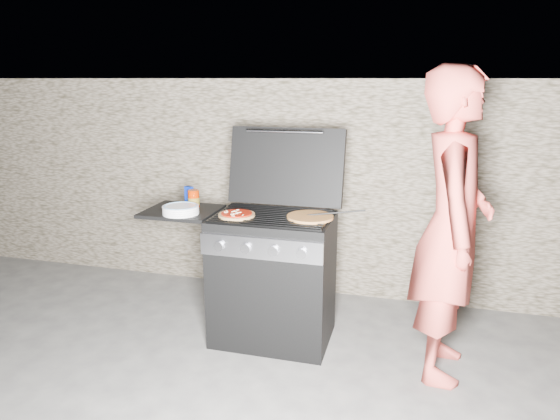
% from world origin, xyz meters
% --- Properties ---
extents(ground, '(50.00, 50.00, 0.00)m').
position_xyz_m(ground, '(0.00, 0.00, 0.00)').
color(ground, '#474544').
extents(stone_wall, '(8.00, 0.35, 1.80)m').
position_xyz_m(stone_wall, '(0.00, 1.05, 0.90)').
color(stone_wall, gray).
rests_on(stone_wall, ground).
extents(gas_grill, '(1.34, 0.79, 0.91)m').
position_xyz_m(gas_grill, '(-0.25, 0.00, 0.46)').
color(gas_grill, black).
rests_on(gas_grill, ground).
extents(pizza_topped, '(0.31, 0.31, 0.03)m').
position_xyz_m(pizza_topped, '(-0.23, -0.09, 0.92)').
color(pizza_topped, '#B98242').
rests_on(pizza_topped, gas_grill).
extents(pizza_plain, '(0.36, 0.36, 0.02)m').
position_xyz_m(pizza_plain, '(0.26, -0.01, 0.92)').
color(pizza_plain, '#E9A64D').
rests_on(pizza_plain, gas_grill).
extents(sauce_jar, '(0.10, 0.10, 0.12)m').
position_xyz_m(sauce_jar, '(-0.62, 0.10, 0.96)').
color(sauce_jar, '#A12200').
rests_on(sauce_jar, gas_grill).
extents(blue_carton, '(0.07, 0.05, 0.13)m').
position_xyz_m(blue_carton, '(-0.69, 0.17, 0.97)').
color(blue_carton, '#051D8E').
rests_on(blue_carton, gas_grill).
extents(plate_stack, '(0.27, 0.27, 0.06)m').
position_xyz_m(plate_stack, '(-0.63, -0.10, 0.93)').
color(plate_stack, white).
rests_on(plate_stack, gas_grill).
extents(person, '(0.48, 0.70, 1.88)m').
position_xyz_m(person, '(1.14, -0.09, 0.94)').
color(person, '#DF4F44').
rests_on(person, ground).
extents(tongs, '(0.40, 0.04, 0.08)m').
position_xyz_m(tongs, '(0.42, 0.00, 0.95)').
color(tongs, black).
rests_on(tongs, gas_grill).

